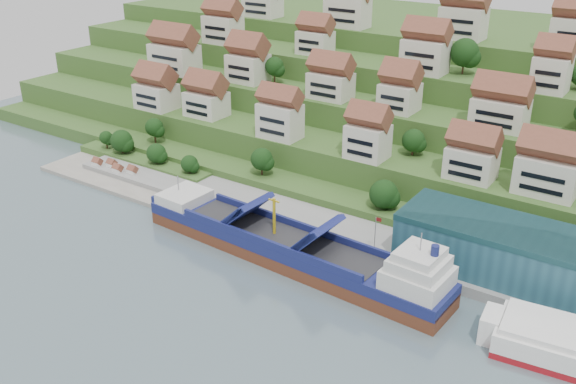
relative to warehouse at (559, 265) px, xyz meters
The scene contains 10 objects.
ground 55.18m from the warehouse, 161.90° to the right, with size 300.00×300.00×0.00m, color slate.
quay 32.64m from the warehouse, behind, with size 180.00×14.00×2.20m, color gray.
pebble_beach 110.32m from the warehouse, behind, with size 45.00×20.00×1.00m, color gray.
hillside 101.03m from the warehouse, 121.00° to the left, with size 260.00×128.00×31.00m.
hillside_village 73.20m from the warehouse, 141.93° to the left, with size 160.13×62.72×29.12m.
hillside_trees 63.59m from the warehouse, 153.10° to the left, with size 139.56×62.69×31.63m.
warehouse is the anchor object (origin of this frame).
flagpole 34.60m from the warehouse, 168.33° to the right, with size 1.28×0.16×8.00m.
beach_huts 112.29m from the warehouse, behind, with size 14.40×3.70×2.20m.
cargo_ship 49.83m from the warehouse, 160.35° to the right, with size 70.80×14.53×15.50m.
Camera 1 is at (67.70, -94.43, 68.12)m, focal length 40.00 mm.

